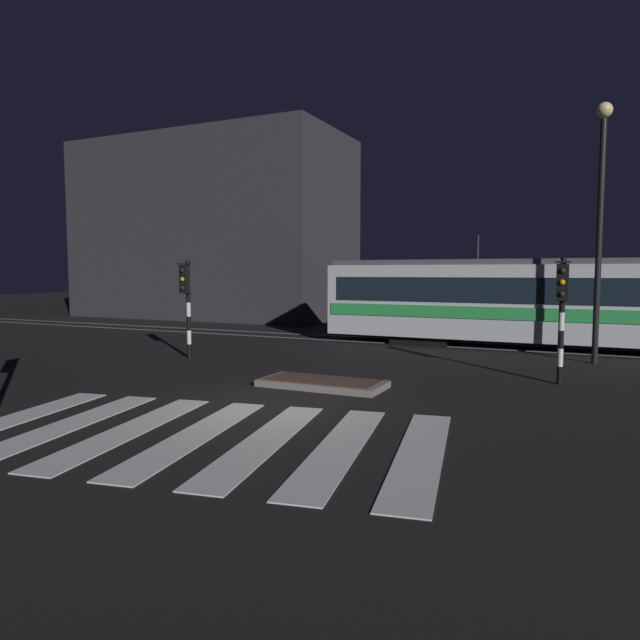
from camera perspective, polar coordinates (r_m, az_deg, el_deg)
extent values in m
plane|color=black|center=(12.25, -5.17, -8.44)|extent=(120.00, 120.00, 0.00)
cube|color=#59595E|center=(22.40, 9.39, -2.42)|extent=(80.00, 0.12, 0.03)
cube|color=#59595E|center=(23.77, 10.34, -2.02)|extent=(80.00, 0.12, 0.03)
cube|color=silver|center=(12.47, -28.16, -8.71)|extent=(1.53, 4.83, 0.02)
cube|color=silver|center=(11.65, -23.54, -9.47)|extent=(1.53, 4.83, 0.02)
cube|color=silver|center=(10.92, -18.24, -10.26)|extent=(1.53, 4.83, 0.02)
cube|color=silver|center=(10.29, -12.21, -11.05)|extent=(1.53, 4.83, 0.02)
cube|color=silver|center=(9.79, -5.44, -11.79)|extent=(1.53, 4.83, 0.02)
cube|color=silver|center=(9.43, 1.98, -12.41)|extent=(1.53, 4.83, 0.02)
cube|color=silver|center=(9.24, 9.88, -12.85)|extent=(1.53, 4.83, 0.02)
cube|color=slate|center=(14.15, 0.25, -6.29)|extent=(3.05, 1.35, 0.16)
cube|color=#4C382D|center=(14.13, 0.25, -5.94)|extent=(2.75, 1.21, 0.02)
cylinder|color=black|center=(19.27, -12.77, -3.01)|extent=(0.14, 0.14, 0.45)
cylinder|color=white|center=(19.21, -12.80, -1.67)|extent=(0.14, 0.14, 0.45)
cylinder|color=black|center=(19.17, -12.82, -0.33)|extent=(0.14, 0.14, 0.45)
cylinder|color=white|center=(19.13, -12.85, 1.02)|extent=(0.14, 0.14, 0.45)
cylinder|color=black|center=(19.11, -12.87, 2.37)|extent=(0.14, 0.14, 0.45)
cylinder|color=white|center=(19.10, -12.90, 3.72)|extent=(0.14, 0.14, 0.45)
cylinder|color=black|center=(19.10, -12.92, 5.08)|extent=(0.14, 0.14, 0.45)
cube|color=black|center=(18.96, -13.22, 3.94)|extent=(0.28, 0.20, 0.90)
sphere|color=black|center=(18.88, -13.44, 4.79)|extent=(0.14, 0.14, 0.14)
sphere|color=orange|center=(18.88, -13.43, 3.94)|extent=(0.14, 0.14, 0.14)
sphere|color=black|center=(18.88, -13.41, 3.09)|extent=(0.14, 0.14, 0.14)
cube|color=black|center=(18.96, -13.25, 5.42)|extent=(0.36, 0.24, 0.04)
cylinder|color=black|center=(15.63, 22.56, -5.06)|extent=(0.14, 0.14, 0.45)
cylinder|color=white|center=(15.56, 22.62, -3.43)|extent=(0.14, 0.14, 0.45)
cylinder|color=black|center=(15.51, 22.67, -1.79)|extent=(0.14, 0.14, 0.45)
cylinder|color=white|center=(15.46, 22.72, -0.14)|extent=(0.14, 0.14, 0.45)
cylinder|color=black|center=(15.43, 22.78, 1.53)|extent=(0.14, 0.14, 0.45)
cylinder|color=white|center=(15.42, 22.83, 3.19)|extent=(0.14, 0.14, 0.45)
cylinder|color=black|center=(15.41, 22.88, 4.86)|extent=(0.14, 0.14, 0.45)
cube|color=black|center=(15.25, 22.81, 3.46)|extent=(0.28, 0.20, 0.90)
sphere|color=black|center=(15.13, 22.83, 4.51)|extent=(0.14, 0.14, 0.14)
sphere|color=orange|center=(15.14, 22.79, 3.45)|extent=(0.14, 0.14, 0.14)
sphere|color=black|center=(15.14, 22.76, 2.39)|extent=(0.14, 0.14, 0.14)
cube|color=black|center=(15.25, 22.87, 5.30)|extent=(0.36, 0.24, 0.04)
cylinder|color=black|center=(19.40, 25.84, 7.13)|extent=(0.18, 0.18, 7.51)
cylinder|color=black|center=(19.48, 26.26, 17.99)|extent=(0.10, 0.90, 0.10)
sphere|color=#F9E08C|center=(19.02, 26.27, 18.08)|extent=(0.44, 0.44, 0.44)
cube|color=silver|center=(22.18, 21.31, 1.62)|extent=(15.97, 2.50, 2.70)
cube|color=green|center=(20.94, 21.03, 0.50)|extent=(15.65, 0.04, 0.44)
cube|color=green|center=(23.46, 21.50, 0.91)|extent=(15.65, 0.04, 0.44)
cube|color=black|center=(20.90, 21.10, 2.69)|extent=(15.17, 0.03, 0.90)
cube|color=#4C4C51|center=(22.16, 21.42, 5.37)|extent=(15.65, 2.30, 0.20)
cylinder|color=#262628|center=(22.46, 15.31, 6.79)|extent=(0.08, 0.08, 1.00)
cube|color=black|center=(23.03, 10.22, -1.83)|extent=(2.20, 2.00, 0.35)
cube|color=#2D2D33|center=(37.24, -10.44, 8.72)|extent=(16.57, 8.00, 10.82)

